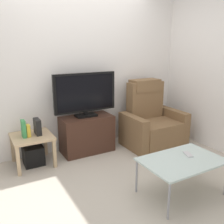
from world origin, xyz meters
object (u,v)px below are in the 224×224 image
subwoofer_box (33,155)px  book_leftmost (24,129)px  cell_phone (188,154)px  recliner_armchair (151,123)px  side_table (32,140)px  tv_stand (87,134)px  television (85,94)px  book_middle (28,131)px  coffee_table (182,162)px  game_console (37,127)px

subwoofer_box → book_leftmost: bearing=-168.7°
cell_phone → subwoofer_box: bearing=155.7°
subwoofer_box → recliner_armchair: bearing=-5.7°
side_table → cell_phone: (1.44, -1.50, 0.06)m
tv_stand → recliner_armchair: bearing=-12.2°
television → book_middle: (-0.89, -0.08, -0.41)m
television → subwoofer_box: television is taller
book_middle → coffee_table: book_middle is taller
television → subwoofer_box: size_ratio=3.66×
television → game_console: television is taller
book_leftmost → recliner_armchair: bearing=-4.9°
subwoofer_box → game_console: game_console is taller
subwoofer_box → book_leftmost: book_leftmost is taller
book_leftmost → cell_phone: size_ratio=1.58×
subwoofer_box → game_console: bearing=6.3°
tv_stand → subwoofer_box: size_ratio=2.97×
tv_stand → coffee_table: size_ratio=0.89×
book_middle → game_console: bearing=12.6°
book_leftmost → coffee_table: book_leftmost is taller
television → side_table: bearing=-176.0°
subwoofer_box → book_middle: (-0.04, -0.02, 0.38)m
side_table → subwoofer_box: (0.00, -0.00, -0.23)m
game_console → coffee_table: size_ratio=0.24×
television → game_console: size_ratio=4.48×
tv_stand → recliner_armchair: recliner_armchair is taller
tv_stand → coffee_table: bearing=-74.5°
television → subwoofer_box: (-0.85, -0.06, -0.79)m
coffee_table → book_middle: bearing=131.0°
book_leftmost → television: bearing=4.8°
television → side_table: 1.02m
side_table → book_leftmost: book_leftmost is taller
television → game_console: bearing=-176.2°
tv_stand → side_table: size_ratio=1.48×
book_leftmost → game_console: 0.19m
book_middle → coffee_table: (1.34, -1.54, -0.12)m
subwoofer_box → cell_phone: cell_phone is taller
recliner_armchair → coffee_table: size_ratio=1.20×
game_console → coffee_table: (1.20, -1.57, -0.15)m
tv_stand → cell_phone: tv_stand is taller
tv_stand → book_leftmost: book_leftmost is taller
game_console → coffee_table: bearing=-52.5°
television → cell_phone: (0.59, -1.56, -0.50)m
cell_phone → coffee_table: bearing=-135.9°
television → recliner_armchair: size_ratio=0.91×
tv_stand → television: television is taller
television → recliner_armchair: (1.09, -0.25, -0.56)m
side_table → coffee_table: (1.29, -1.56, 0.03)m
recliner_armchair → side_table: (-1.94, 0.19, -0.01)m
cell_phone → recliner_armchair: bearing=91.1°
book_leftmost → game_console: (0.19, 0.03, -0.01)m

